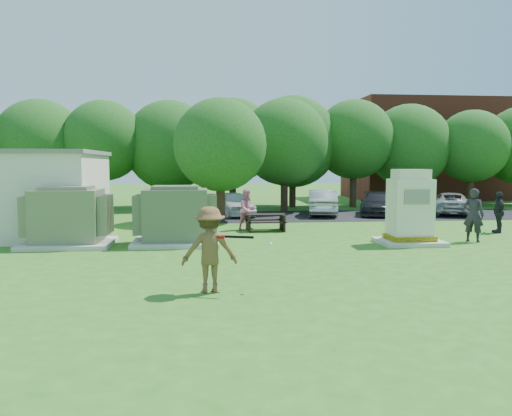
{
  "coord_description": "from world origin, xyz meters",
  "views": [
    {
      "loc": [
        -1.77,
        -13.25,
        2.82
      ],
      "look_at": [
        0.0,
        4.0,
        1.3
      ],
      "focal_mm": 35.0,
      "sensor_mm": 36.0,
      "label": 1
    }
  ],
  "objects": [
    {
      "name": "car_silver_b",
      "position": [
        12.0,
        13.48,
        0.62
      ],
      "size": [
        3.62,
        4.92,
        1.24
      ],
      "primitive_type": "imported",
      "rotation": [
        0.0,
        0.0,
        2.75
      ],
      "color": "#ADACB1",
      "rests_on": "ground"
    },
    {
      "name": "ground",
      "position": [
        0.0,
        0.0,
        0.0
      ],
      "size": [
        120.0,
        120.0,
        0.0
      ],
      "primitive_type": "plane",
      "color": "#2D6619",
      "rests_on": "ground"
    },
    {
      "name": "car_dark",
      "position": [
        7.77,
        13.64,
        0.63
      ],
      "size": [
        3.07,
        4.65,
        1.25
      ],
      "primitive_type": "imported",
      "rotation": [
        0.0,
        0.0,
        -0.33
      ],
      "color": "black",
      "rests_on": "ground"
    },
    {
      "name": "batting_equipment",
      "position": [
        -1.07,
        -2.48,
        1.21
      ],
      "size": [
        1.28,
        0.32,
        0.27
      ],
      "color": "black",
      "rests_on": "ground"
    },
    {
      "name": "person_at_picnic",
      "position": [
        0.05,
        8.06,
        0.88
      ],
      "size": [
        1.07,
        1.0,
        1.76
      ],
      "primitive_type": "imported",
      "rotation": [
        0.0,
        0.0,
        0.51
      ],
      "color": "pink",
      "rests_on": "ground"
    },
    {
      "name": "generator_cabinet",
      "position": [
        5.43,
        3.63,
        1.16
      ],
      "size": [
        2.17,
        1.78,
        2.65
      ],
      "color": "beige",
      "rests_on": "ground"
    },
    {
      "name": "picnic_table",
      "position": [
        0.79,
        7.69,
        0.45
      ],
      "size": [
        1.67,
        1.26,
        0.72
      ],
      "color": "black",
      "rests_on": "ground"
    },
    {
      "name": "brick_building",
      "position": [
        18.0,
        27.0,
        4.0
      ],
      "size": [
        15.0,
        8.0,
        8.0
      ],
      "primitive_type": "cube",
      "color": "maroon",
      "rests_on": "ground"
    },
    {
      "name": "tree_row",
      "position": [
        1.75,
        18.5,
        4.15
      ],
      "size": [
        41.3,
        13.3,
        7.3
      ],
      "color": "#47301E",
      "rests_on": "ground"
    },
    {
      "name": "person_walking_right",
      "position": [
        10.27,
        6.06,
        0.86
      ],
      "size": [
        0.64,
        1.07,
        1.71
      ],
      "primitive_type": "imported",
      "rotation": [
        0.0,
        0.0,
        4.48
      ],
      "color": "#222327",
      "rests_on": "ground"
    },
    {
      "name": "batter",
      "position": [
        -1.68,
        -2.35,
        0.95
      ],
      "size": [
        1.27,
        0.79,
        1.9
      ],
      "primitive_type": "imported",
      "rotation": [
        0.0,
        0.0,
        3.21
      ],
      "color": "brown",
      "rests_on": "ground"
    },
    {
      "name": "transformer_right",
      "position": [
        -2.8,
        4.5,
        0.97
      ],
      "size": [
        3.0,
        2.4,
        2.07
      ],
      "color": "beige",
      "rests_on": "ground"
    },
    {
      "name": "car_white",
      "position": [
        -0.19,
        14.02,
        0.67
      ],
      "size": [
        2.45,
        4.21,
        1.35
      ],
      "primitive_type": "imported",
      "rotation": [
        0.0,
        0.0,
        0.23
      ],
      "color": "white",
      "rests_on": "ground"
    },
    {
      "name": "parking_strip",
      "position": [
        7.0,
        13.5,
        0.01
      ],
      "size": [
        20.0,
        6.0,
        0.01
      ],
      "primitive_type": "cube",
      "color": "#232326",
      "rests_on": "ground"
    },
    {
      "name": "transformer_left",
      "position": [
        -6.5,
        4.5,
        0.97
      ],
      "size": [
        3.0,
        2.4,
        2.07
      ],
      "color": "beige",
      "rests_on": "ground"
    },
    {
      "name": "person_by_generator",
      "position": [
        7.94,
        3.87,
        0.98
      ],
      "size": [
        0.85,
        0.82,
        1.96
      ],
      "primitive_type": "imported",
      "rotation": [
        0.0,
        0.0,
        2.42
      ],
      "color": "black",
      "rests_on": "ground"
    },
    {
      "name": "car_silver_a",
      "position": [
        4.71,
        13.8,
        0.7
      ],
      "size": [
        2.28,
        4.46,
        1.4
      ],
      "primitive_type": "imported",
      "rotation": [
        0.0,
        0.0,
        2.95
      ],
      "color": "#9F9FA3",
      "rests_on": "ground"
    }
  ]
}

